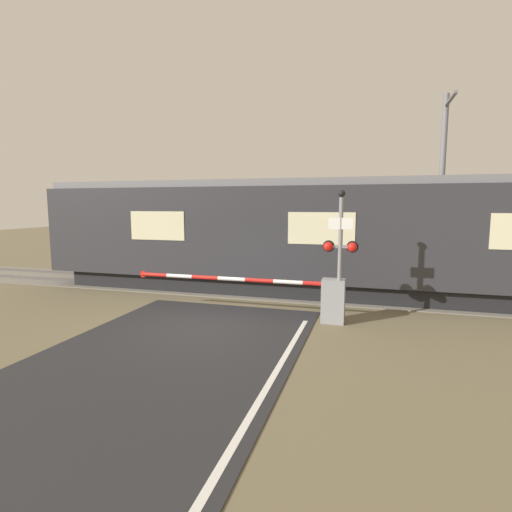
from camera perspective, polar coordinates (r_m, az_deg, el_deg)
The scene contains 6 objects.
ground_plane at distance 10.61m, azimuth -6.84°, elevation -9.74°, with size 80.00×80.00×0.00m, color #6B6047.
track_bed at distance 14.69m, azimuth 0.04°, elevation -4.76°, with size 36.00×3.20×0.13m.
train at distance 13.91m, azimuth 9.99°, elevation 2.74°, with size 20.53×2.96×3.94m.
crossing_barrier at distance 10.82m, azimuth 8.20°, elevation -5.76°, with size 6.08×0.44×1.17m.
signal_post at distance 10.44m, azimuth 11.93°, elevation 1.00°, with size 0.90×0.26×3.48m.
catenary_pole at distance 15.74m, azimuth 24.94°, elevation 8.49°, with size 0.20×1.90×6.91m.
Camera 1 is at (4.02, -9.31, 3.11)m, focal length 28.00 mm.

